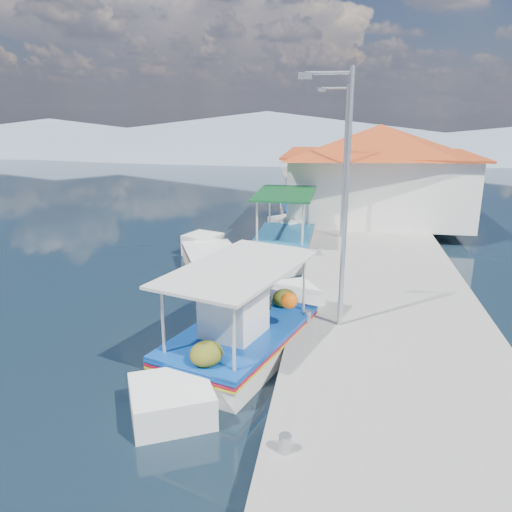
# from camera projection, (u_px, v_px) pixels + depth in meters

# --- Properties ---
(ground) EXTENTS (160.00, 160.00, 0.00)m
(ground) POSITION_uv_depth(u_px,v_px,m) (132.00, 367.00, 11.42)
(ground) COLOR black
(ground) RESTS_ON ground
(quay) EXTENTS (5.00, 44.00, 0.50)m
(quay) POSITION_uv_depth(u_px,v_px,m) (381.00, 283.00, 16.10)
(quay) COLOR gray
(quay) RESTS_ON ground
(bollards) EXTENTS (0.20, 17.20, 0.30)m
(bollards) POSITION_uv_depth(u_px,v_px,m) (314.00, 275.00, 15.61)
(bollards) COLOR #A5A8AD
(bollards) RESTS_ON quay
(main_caique) EXTENTS (3.71, 7.17, 2.49)m
(main_caique) POSITION_uv_depth(u_px,v_px,m) (240.00, 337.00, 11.83)
(main_caique) COLOR white
(main_caique) RESTS_ON ground
(caique_green_canopy) EXTENTS (2.22, 7.28, 2.72)m
(caique_green_canopy) POSITION_uv_depth(u_px,v_px,m) (285.00, 243.00, 20.37)
(caique_green_canopy) COLOR white
(caique_green_canopy) RESTS_ON ground
(caique_blue_hull) EXTENTS (3.33, 5.49, 1.07)m
(caique_blue_hull) POSITION_uv_depth(u_px,v_px,m) (214.00, 262.00, 18.14)
(caique_blue_hull) COLOR white
(caique_blue_hull) RESTS_ON ground
(caique_far) EXTENTS (3.10, 7.72, 2.74)m
(caique_far) POSITION_uv_depth(u_px,v_px,m) (304.00, 209.00, 26.65)
(caique_far) COLOR white
(caique_far) RESTS_ON ground
(harbor_building) EXTENTS (10.49, 10.49, 4.40)m
(harbor_building) POSITION_uv_depth(u_px,v_px,m) (378.00, 171.00, 23.86)
(harbor_building) COLOR white
(harbor_building) RESTS_ON quay
(lamp_post_near) EXTENTS (1.21, 0.14, 6.00)m
(lamp_post_near) POSITION_uv_depth(u_px,v_px,m) (342.00, 189.00, 11.52)
(lamp_post_near) COLOR #A5A8AD
(lamp_post_near) RESTS_ON quay
(lamp_post_far) EXTENTS (1.21, 0.14, 6.00)m
(lamp_post_far) POSITION_uv_depth(u_px,v_px,m) (343.00, 154.00, 20.04)
(lamp_post_far) COLOR #A5A8AD
(lamp_post_far) RESTS_ON quay
(mountain_ridge) EXTENTS (171.40, 96.00, 5.50)m
(mountain_ridge) POSITION_uv_depth(u_px,v_px,m) (359.00, 138.00, 62.82)
(mountain_ridge) COLOR gray
(mountain_ridge) RESTS_ON ground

